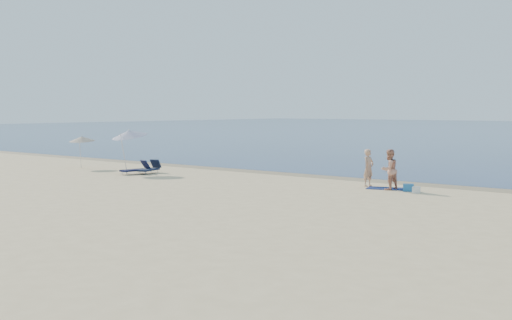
# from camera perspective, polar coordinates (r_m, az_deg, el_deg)

# --- Properties ---
(wet_sand_strip) EXTENTS (240.00, 1.60, 0.00)m
(wet_sand_strip) POSITION_cam_1_polar(r_m,az_deg,el_deg) (33.77, 5.54, -1.45)
(wet_sand_strip) COLOR #847254
(wet_sand_strip) RESTS_ON ground
(person_left) EXTENTS (0.48, 0.67, 1.71)m
(person_left) POSITION_cam_1_polar(r_m,az_deg,el_deg) (29.62, 9.97, -0.69)
(person_left) COLOR tan
(person_left) RESTS_ON ground
(person_right) EXTENTS (0.91, 1.03, 1.78)m
(person_right) POSITION_cam_1_polar(r_m,az_deg,el_deg) (28.53, 11.76, -0.84)
(person_right) COLOR tan
(person_right) RESTS_ON ground
(beach_towel) EXTENTS (1.89, 1.40, 0.03)m
(beach_towel) POSITION_cam_1_polar(r_m,az_deg,el_deg) (28.98, 11.53, -2.50)
(beach_towel) COLOR #0F1B4B
(beach_towel) RESTS_ON ground
(white_bag) EXTENTS (0.38, 0.35, 0.27)m
(white_bag) POSITION_cam_1_polar(r_m,az_deg,el_deg) (27.76, 14.05, -2.60)
(white_bag) COLOR silver
(white_bag) RESTS_ON ground
(blue_cooler) EXTENTS (0.54, 0.48, 0.32)m
(blue_cooler) POSITION_cam_1_polar(r_m,az_deg,el_deg) (28.31, 13.39, -2.40)
(blue_cooler) COLOR #1F67AA
(blue_cooler) RESTS_ON ground
(umbrella_near) EXTENTS (2.04, 2.07, 2.57)m
(umbrella_near) POSITION_cam_1_polar(r_m,az_deg,el_deg) (35.74, -11.20, 2.33)
(umbrella_near) COLOR silver
(umbrella_near) RESTS_ON ground
(umbrella_far) EXTENTS (1.93, 1.94, 2.00)m
(umbrella_far) POSITION_cam_1_polar(r_m,az_deg,el_deg) (39.52, -15.21, 1.83)
(umbrella_far) COLOR silver
(umbrella_far) RESTS_ON ground
(lounger_left) EXTENTS (0.79, 1.72, 0.73)m
(lounger_left) POSITION_cam_1_polar(r_m,az_deg,el_deg) (35.38, -10.63, -0.80)
(lounger_left) COLOR #141738
(lounger_left) RESTS_ON ground
(lounger_right) EXTENTS (0.98, 1.76, 0.74)m
(lounger_right) POSITION_cam_1_polar(r_m,az_deg,el_deg) (35.54, -9.42, -0.76)
(lounger_right) COLOR #131C35
(lounger_right) RESTS_ON ground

